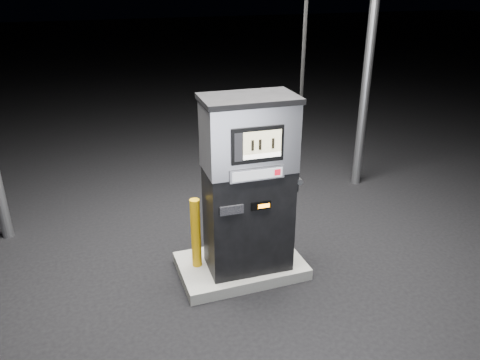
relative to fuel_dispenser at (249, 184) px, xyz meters
name	(u,v)px	position (x,y,z in m)	size (l,w,h in m)	color
ground	(241,270)	(-0.07, 0.10, -1.29)	(80.00, 80.00, 0.00)	black
pump_island	(241,266)	(-0.07, 0.10, -1.21)	(1.60, 1.00, 0.15)	slate
fuel_dispenser	(249,184)	(0.00, 0.00, 0.00)	(1.23, 0.69, 4.60)	black
bollard_left	(196,233)	(-0.63, 0.21, -0.67)	(0.12, 0.12, 0.94)	#DC9F0C
bollard_right	(282,230)	(0.48, 0.05, -0.75)	(0.10, 0.10, 0.79)	#DC9F0C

